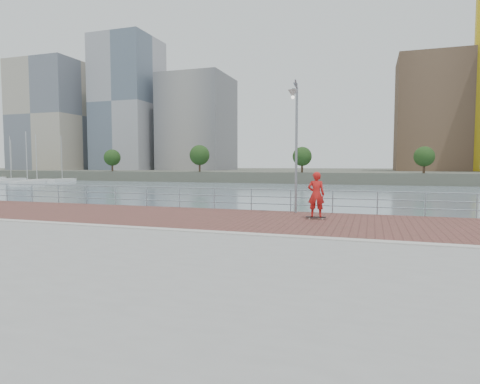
% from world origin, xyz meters
% --- Properties ---
extents(water, '(400.00, 400.00, 0.00)m').
position_xyz_m(water, '(0.00, 0.00, -2.00)').
color(water, slate).
rests_on(water, ground).
extents(seawall, '(40.00, 24.00, 2.00)m').
position_xyz_m(seawall, '(0.00, -5.00, -1.00)').
color(seawall, gray).
rests_on(seawall, ground).
extents(brick_lane, '(40.00, 6.80, 0.02)m').
position_xyz_m(brick_lane, '(0.00, 3.60, 0.01)').
color(brick_lane, brown).
rests_on(brick_lane, seawall).
extents(curb, '(40.00, 0.40, 0.06)m').
position_xyz_m(curb, '(0.00, 0.00, 0.03)').
color(curb, '#B7B5AD').
rests_on(curb, seawall).
extents(concrete_lane, '(40.00, 16.80, 0.02)m').
position_xyz_m(concrete_lane, '(0.00, -8.60, 0.01)').
color(concrete_lane, '#9E9E9B').
rests_on(concrete_lane, seawall).
extents(far_shore, '(320.00, 95.00, 2.50)m').
position_xyz_m(far_shore, '(0.00, 122.50, -0.75)').
color(far_shore, '#4C5142').
rests_on(far_shore, ground).
extents(guardrail, '(39.06, 0.06, 1.13)m').
position_xyz_m(guardrail, '(0.00, 7.00, 0.69)').
color(guardrail, '#8C9EA8').
rests_on(guardrail, brick_lane).
extents(street_lamp, '(0.44, 1.28, 6.05)m').
position_xyz_m(street_lamp, '(1.37, 6.06, 4.29)').
color(street_lamp, gray).
rests_on(street_lamp, brick_lane).
extents(skateboard, '(0.88, 0.31, 0.10)m').
position_xyz_m(skateboard, '(2.60, 4.57, 0.10)').
color(skateboard, black).
rests_on(skateboard, brick_lane).
extents(skateboarder, '(0.76, 0.54, 1.95)m').
position_xyz_m(skateboarder, '(2.60, 4.57, 1.08)').
color(skateboarder, red).
rests_on(skateboarder, skateboard).
extents(tower_crane, '(47.00, 2.00, 50.70)m').
position_xyz_m(tower_crane, '(27.36, 104.00, 33.50)').
color(tower_crane, gold).
rests_on(tower_crane, far_shore).
extents(skyline, '(233.00, 41.00, 60.30)m').
position_xyz_m(skyline, '(27.79, 104.17, 23.15)').
color(skyline, '#ADA38E').
rests_on(skyline, far_shore).
extents(shoreline_trees, '(144.53, 5.09, 6.78)m').
position_xyz_m(shoreline_trees, '(10.33, 77.00, 4.36)').
color(shoreline_trees, '#473323').
rests_on(shoreline_trees, far_shore).
extents(marina, '(31.05, 33.26, 11.43)m').
position_xyz_m(marina, '(-80.24, 61.65, -1.48)').
color(marina, white).
rests_on(marina, water).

